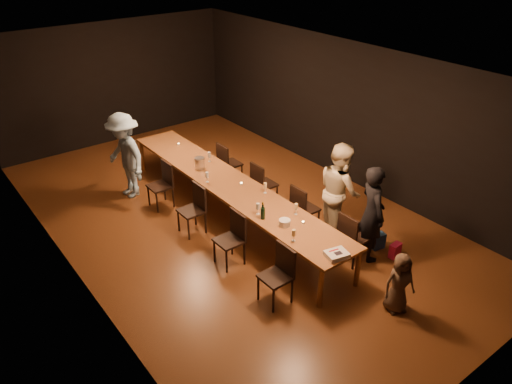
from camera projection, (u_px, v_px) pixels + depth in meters
ground at (230, 217)px, 9.72m from camera, size 10.00×10.00×0.00m
room_shell at (227, 116)px, 8.71m from camera, size 6.04×10.04×3.02m
table at (229, 185)px, 9.38m from camera, size 0.90×6.00×0.75m
chair_right_0 at (354, 237)px, 8.28m from camera, size 0.42×0.42×0.93m
chair_right_1 at (305, 208)px, 9.11m from camera, size 0.42×0.42×0.93m
chair_right_2 at (265, 184)px, 9.95m from camera, size 0.42×0.42×0.93m
chair_right_3 at (230, 163)px, 10.78m from camera, size 0.42×0.42×0.93m
chair_left_0 at (275, 276)px, 7.37m from camera, size 0.42×0.42×0.93m
chair_left_1 at (229, 240)px, 8.20m from camera, size 0.42×0.42×0.93m
chair_left_2 at (191, 210)px, 9.04m from camera, size 0.42×0.42×0.93m
chair_left_3 at (160, 186)px, 9.87m from camera, size 0.42×0.42×0.93m
woman_birthday at (372, 213)px, 8.21m from camera, size 0.62×0.73×1.70m
woman_tan at (339, 190)px, 8.80m from camera, size 0.97×1.07×1.79m
man_blue at (125, 156)px, 10.07m from camera, size 0.77×1.22×1.80m
child at (399, 283)px, 7.20m from camera, size 0.56×0.47×0.98m
gift_bag_red at (395, 250)px, 8.52m from camera, size 0.23×0.14×0.26m
gift_bag_blue at (378, 241)px, 8.75m from camera, size 0.25×0.19×0.29m
birthday_cake at (337, 254)px, 7.31m from camera, size 0.37×0.32×0.08m
plate_stack at (285, 223)px, 8.04m from camera, size 0.21×0.21×0.11m
champagne_bottle at (263, 210)px, 8.17m from camera, size 0.09×0.09×0.32m
ice_bucket at (200, 163)px, 9.86m from camera, size 0.21×0.21×0.23m
wineglass_0 at (294, 235)px, 7.63m from camera, size 0.06×0.06×0.21m
wineglass_1 at (296, 209)px, 8.32m from camera, size 0.06×0.06×0.21m
wineglass_2 at (258, 209)px, 8.33m from camera, size 0.06×0.06×0.21m
wineglass_3 at (265, 188)px, 8.97m from camera, size 0.06×0.06×0.21m
wineglass_4 at (207, 177)px, 9.35m from camera, size 0.06×0.06×0.21m
wineglass_5 at (209, 157)px, 10.14m from camera, size 0.06×0.06×0.21m
tealight_near at (303, 223)px, 8.12m from camera, size 0.05×0.05×0.03m
tealight_mid at (241, 184)px, 9.30m from camera, size 0.05×0.05×0.03m
tealight_far at (179, 144)px, 10.93m from camera, size 0.05×0.05×0.03m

